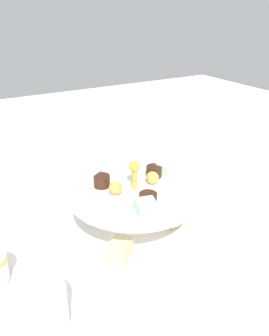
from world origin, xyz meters
name	(u,v)px	position (x,y,z in m)	size (l,w,h in m)	color
ground_plane	(134,233)	(0.00, 0.00, 0.00)	(2.40, 2.40, 0.00)	white
tiered_serving_stand	(135,213)	(0.00, 0.00, 0.05)	(0.29, 0.29, 0.15)	white
water_glass_tall_right	(115,152)	(0.24, -0.08, 0.07)	(0.07, 0.07, 0.13)	silver
water_glass_short_left	(44,312)	(-0.13, 0.21, 0.04)	(0.06, 0.06, 0.07)	silver
butter_knife_left	(260,203)	(-0.05, -0.30, 0.00)	(0.17, 0.01, 0.00)	silver
butter_knife_right	(1,210)	(0.21, 0.21, 0.00)	(0.17, 0.01, 0.00)	silver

